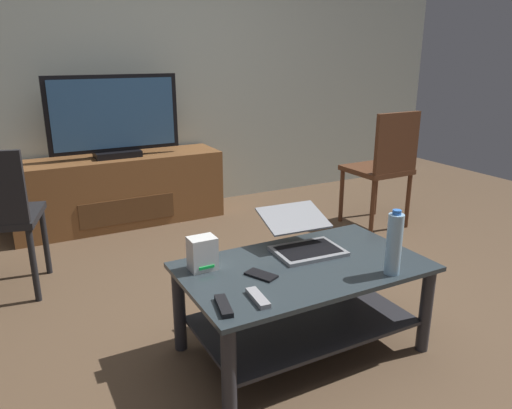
{
  "coord_description": "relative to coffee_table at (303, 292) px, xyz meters",
  "views": [
    {
      "loc": [
        -1.19,
        -1.94,
        1.38
      ],
      "look_at": [
        -0.01,
        0.27,
        0.6
      ],
      "focal_mm": 34.0,
      "sensor_mm": 36.0,
      "label": 1
    }
  ],
  "objects": [
    {
      "name": "ground_plane",
      "position": [
        0.03,
        0.23,
        -0.31
      ],
      "size": [
        7.68,
        7.68,
        0.0
      ],
      "primitive_type": "plane",
      "color": "brown"
    },
    {
      "name": "back_wall",
      "position": [
        0.03,
        2.57,
        1.09
      ],
      "size": [
        6.4,
        0.12,
        2.8
      ],
      "primitive_type": "cube",
      "color": "#A8B2A8",
      "rests_on": "ground"
    },
    {
      "name": "coffee_table",
      "position": [
        0.0,
        0.0,
        0.0
      ],
      "size": [
        1.13,
        0.66,
        0.45
      ],
      "color": "#2D383D",
      "rests_on": "ground"
    },
    {
      "name": "media_cabinet",
      "position": [
        -0.33,
        2.25,
        -0.02
      ],
      "size": [
        1.68,
        0.46,
        0.57
      ],
      "color": "brown",
      "rests_on": "ground"
    },
    {
      "name": "television",
      "position": [
        -0.33,
        2.23,
        0.58
      ],
      "size": [
        1.03,
        0.2,
        0.65
      ],
      "color": "black",
      "rests_on": "media_cabinet"
    },
    {
      "name": "dining_chair",
      "position": [
        1.52,
        1.15,
        0.23
      ],
      "size": [
        0.45,
        0.45,
        0.95
      ],
      "color": "#59331E",
      "rests_on": "ground"
    },
    {
      "name": "laptop",
      "position": [
        0.1,
        0.17,
        0.2
      ],
      "size": [
        0.35,
        0.41,
        0.17
      ],
      "color": "gray",
      "rests_on": "coffee_table"
    },
    {
      "name": "router_box",
      "position": [
        -0.43,
        0.18,
        0.22
      ],
      "size": [
        0.12,
        0.1,
        0.15
      ],
      "color": "white",
      "rests_on": "coffee_table"
    },
    {
      "name": "water_bottle_near",
      "position": [
        0.29,
        -0.26,
        0.28
      ],
      "size": [
        0.07,
        0.07,
        0.3
      ],
      "color": "#99C6E5",
      "rests_on": "coffee_table"
    },
    {
      "name": "cell_phone",
      "position": [
        -0.23,
        -0.01,
        0.15
      ],
      "size": [
        0.12,
        0.16,
        0.01
      ],
      "primitive_type": "cube",
      "rotation": [
        0.0,
        0.0,
        0.44
      ],
      "color": "black",
      "rests_on": "coffee_table"
    },
    {
      "name": "tv_remote",
      "position": [
        -0.34,
        -0.19,
        0.15
      ],
      "size": [
        0.06,
        0.16,
        0.02
      ],
      "primitive_type": "cube",
      "rotation": [
        0.0,
        0.0,
        -0.1
      ],
      "color": "#99999E",
      "rests_on": "coffee_table"
    },
    {
      "name": "soundbar_remote",
      "position": [
        -0.49,
        -0.19,
        0.15
      ],
      "size": [
        0.08,
        0.17,
        0.02
      ],
      "primitive_type": "cube",
      "rotation": [
        0.0,
        0.0,
        -0.21
      ],
      "color": "black",
      "rests_on": "coffee_table"
    }
  ]
}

